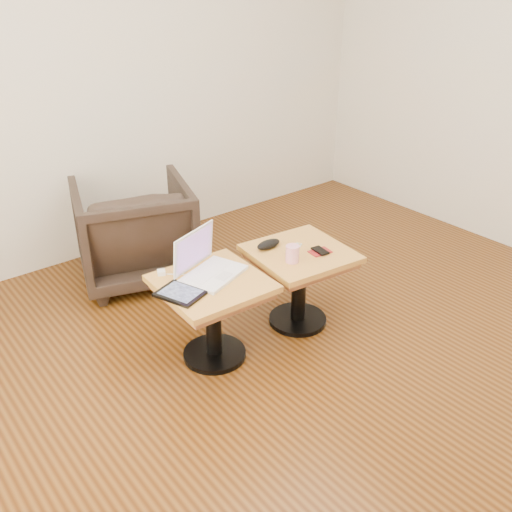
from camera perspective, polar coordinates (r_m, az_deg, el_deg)
room_shell at (r=2.59m, az=10.16°, el=11.64°), size 4.52×4.52×2.71m
side_table_left at (r=3.15m, az=-4.38°, el=-4.45°), size 0.58×0.58×0.50m
side_table_right at (r=3.45m, az=4.38°, el=-1.34°), size 0.61×0.61×0.50m
laptop at (r=3.13m, az=-4.91°, el=-1.00°), size 0.41×0.36×0.25m
tablet at (r=2.97m, az=-7.55°, el=-3.71°), size 0.25×0.28×0.02m
charging_adapter at (r=3.17m, az=-9.45°, el=-1.63°), size 0.06×0.06×0.03m
glasses_case at (r=3.41m, az=1.25°, el=1.19°), size 0.16×0.07×0.05m
striped_cup at (r=3.25m, az=3.65°, el=0.23°), size 0.10×0.10×0.10m
earbuds_tangle at (r=3.45m, az=4.14°, el=1.09°), size 0.07×0.06×0.01m
phone_on_sleeve at (r=3.39m, az=6.43°, el=0.48°), size 0.14×0.12×0.02m
armchair at (r=4.07m, az=-12.07°, el=2.45°), size 0.97×0.98×0.71m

